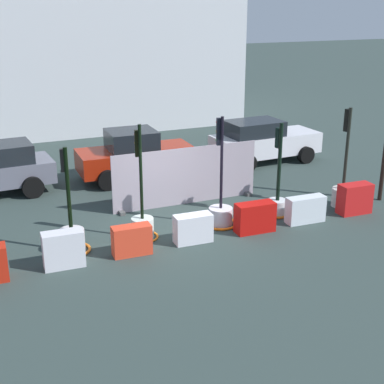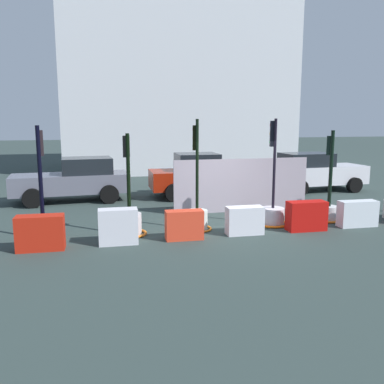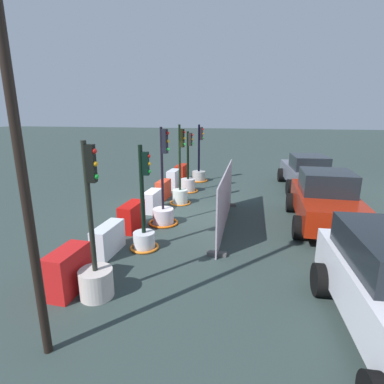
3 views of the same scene
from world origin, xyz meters
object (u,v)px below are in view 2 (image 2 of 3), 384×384
object	(u,v)px
traffic_light_4	(329,205)
car_grey_saloon	(74,180)
construction_barrier_5	(357,214)
traffic_light_0	(43,223)
traffic_light_2	(197,213)
construction_barrier_4	(306,216)
construction_barrier_1	(118,227)
car_red_compact	(200,176)
car_white_van	(314,172)
construction_barrier_2	(184,225)
construction_barrier_3	(245,220)
traffic_light_3	(273,210)
construction_barrier_0	(40,233)
traffic_light_1	(129,219)

from	to	relation	value
traffic_light_4	car_grey_saloon	xyz separation A→B (m)	(-7.76, 5.27, 0.33)
construction_barrier_5	traffic_light_0	bearing A→B (deg)	174.65
traffic_light_2	construction_barrier_4	distance (m)	3.11
construction_barrier_1	car_red_compact	xyz separation A→B (m)	(3.75, 6.01, 0.40)
traffic_light_0	construction_barrier_4	bearing A→B (deg)	-6.89
traffic_light_4	car_white_van	world-z (taller)	traffic_light_4
construction_barrier_2	construction_barrier_3	distance (m)	1.73
traffic_light_0	construction_barrier_1	distance (m)	2.08
traffic_light_3	construction_barrier_0	bearing A→B (deg)	-171.99
car_red_compact	construction_barrier_2	bearing A→B (deg)	-108.74
construction_barrier_0	construction_barrier_2	bearing A→B (deg)	0.65
car_grey_saloon	construction_barrier_4	bearing A→B (deg)	-43.32
car_grey_saloon	construction_barrier_0	bearing A→B (deg)	-95.80
traffic_light_1	car_white_van	distance (m)	10.15
traffic_light_4	construction_barrier_3	world-z (taller)	traffic_light_4
traffic_light_0	car_red_compact	distance (m)	7.61
car_red_compact	car_white_van	bearing A→B (deg)	0.25
construction_barrier_2	construction_barrier_4	distance (m)	3.58
traffic_light_1	construction_barrier_5	xyz separation A→B (m)	(6.62, -0.72, -0.05)
traffic_light_3	construction_barrier_3	xyz separation A→B (m)	(-1.20, -0.78, -0.06)
construction_barrier_1	traffic_light_2	bearing A→B (deg)	20.99
traffic_light_1	construction_barrier_1	distance (m)	0.87
car_grey_saloon	construction_barrier_5	bearing A→B (deg)	-36.66
construction_barrier_3	car_red_compact	xyz separation A→B (m)	(0.32, 5.93, 0.47)
car_white_van	traffic_light_4	bearing A→B (deg)	-115.93
traffic_light_2	construction_barrier_5	world-z (taller)	traffic_light_2
traffic_light_2	car_white_van	bearing A→B (deg)	37.40
traffic_light_1	car_grey_saloon	bearing A→B (deg)	106.37
traffic_light_3	construction_barrier_2	world-z (taller)	traffic_light_3
construction_barrier_2	construction_barrier_5	bearing A→B (deg)	0.84
traffic_light_4	construction_barrier_5	bearing A→B (deg)	-62.12
car_white_van	car_grey_saloon	xyz separation A→B (m)	(-10.26, 0.14, -0.02)
traffic_light_4	construction_barrier_1	distance (m)	6.60
construction_barrier_0	construction_barrier_4	size ratio (longest dim) A/B	1.01
traffic_light_1	construction_barrier_5	bearing A→B (deg)	-6.18
construction_barrier_3	car_white_van	distance (m)	8.19
traffic_light_0	traffic_light_2	bearing A→B (deg)	-0.36
construction_barrier_5	traffic_light_2	bearing A→B (deg)	170.28
construction_barrier_1	construction_barrier_5	world-z (taller)	construction_barrier_1
traffic_light_3	construction_barrier_1	xyz separation A→B (m)	(-4.63, -0.87, 0.01)
construction_barrier_1	construction_barrier_3	bearing A→B (deg)	1.41
car_white_van	car_grey_saloon	size ratio (longest dim) A/B	0.97
construction_barrier_3	car_white_van	bearing A→B (deg)	46.74
car_white_van	construction_barrier_4	bearing A→B (deg)	-122.00
car_red_compact	construction_barrier_4	bearing A→B (deg)	-75.59
construction_barrier_4	construction_barrier_3	bearing A→B (deg)	178.57
traffic_light_3	car_grey_saloon	bearing A→B (deg)	137.81
traffic_light_4	construction_barrier_5	size ratio (longest dim) A/B	2.40
construction_barrier_0	car_grey_saloon	world-z (taller)	car_grey_saloon
traffic_light_1	traffic_light_3	xyz separation A→B (m)	(4.27, 0.08, 0.01)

